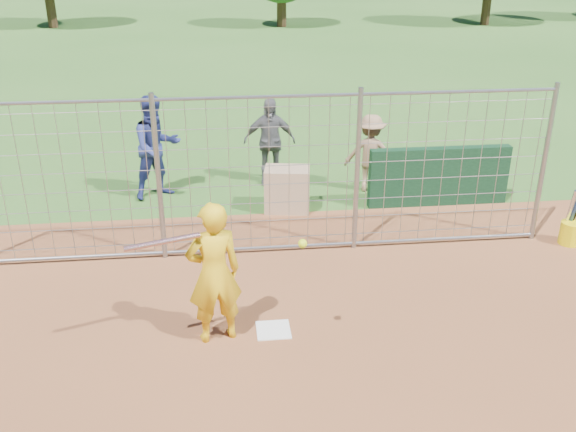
{
  "coord_description": "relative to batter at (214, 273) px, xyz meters",
  "views": [
    {
      "loc": [
        -0.58,
        -7.06,
        4.68
      ],
      "look_at": [
        0.3,
        0.8,
        1.15
      ],
      "focal_mm": 40.0,
      "sensor_mm": 36.0,
      "label": 1
    }
  ],
  "objects": [
    {
      "name": "home_plate",
      "position": [
        0.71,
        0.07,
        -0.91
      ],
      "size": [
        0.43,
        0.43,
        0.02
      ],
      "primitive_type": "cube",
      "color": "silver",
      "rests_on": "ground"
    },
    {
      "name": "dugout_wall",
      "position": [
        4.11,
        3.87,
        -0.37
      ],
      "size": [
        2.6,
        0.2,
        1.1
      ],
      "primitive_type": "cube",
      "color": "#11381E",
      "rests_on": "ground"
    },
    {
      "name": "equipment_in_play",
      "position": [
        -0.17,
        -0.3,
        0.58
      ],
      "size": [
        2.03,
        0.35,
        0.13
      ],
      "color": "silver",
      "rests_on": "ground"
    },
    {
      "name": "bucket_with_bats",
      "position": [
        5.73,
        2.03,
        -0.67
      ],
      "size": [
        0.34,
        0.37,
        0.97
      ],
      "color": "yellow",
      "rests_on": "ground"
    },
    {
      "name": "backstop_fence",
      "position": [
        0.71,
        2.27,
        0.34
      ],
      "size": [
        9.08,
        0.08,
        2.6
      ],
      "color": "gray",
      "rests_on": "ground"
    },
    {
      "name": "ground",
      "position": [
        0.71,
        0.27,
        -0.92
      ],
      "size": [
        100.0,
        100.0,
        0.0
      ],
      "primitive_type": "plane",
      "color": "#2D591E",
      "rests_on": "ground"
    },
    {
      "name": "bystander_c",
      "position": [
        3.01,
        4.72,
        -0.16
      ],
      "size": [
        1.07,
        0.75,
        1.52
      ],
      "primitive_type": "imported",
      "rotation": [
        0.0,
        0.0,
        2.93
      ],
      "color": "#8F6B4E",
      "rests_on": "ground"
    },
    {
      "name": "bystander_b",
      "position": [
        1.12,
        5.33,
        -0.05
      ],
      "size": [
        1.03,
        0.44,
        1.74
      ],
      "primitive_type": "imported",
      "rotation": [
        0.0,
        0.0,
        -0.02
      ],
      "color": "#58595D",
      "rests_on": "ground"
    },
    {
      "name": "equipment_bin",
      "position": [
        1.32,
        3.92,
        -0.52
      ],
      "size": [
        0.88,
        0.67,
        0.8
      ],
      "primitive_type": "cube",
      "rotation": [
        0.0,
        0.0,
        -0.16
      ],
      "color": "tan",
      "rests_on": "ground"
    },
    {
      "name": "batter",
      "position": [
        0.0,
        0.0,
        0.0
      ],
      "size": [
        0.76,
        0.59,
        1.84
      ],
      "primitive_type": "imported",
      "rotation": [
        0.0,
        0.0,
        3.39
      ],
      "color": "yellow",
      "rests_on": "ground"
    },
    {
      "name": "bystander_a",
      "position": [
        -1.04,
        4.86,
        0.06
      ],
      "size": [
        1.19,
        1.11,
        1.96
      ],
      "primitive_type": "imported",
      "rotation": [
        0.0,
        0.0,
        0.5
      ],
      "color": "navy",
      "rests_on": "ground"
    }
  ]
}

